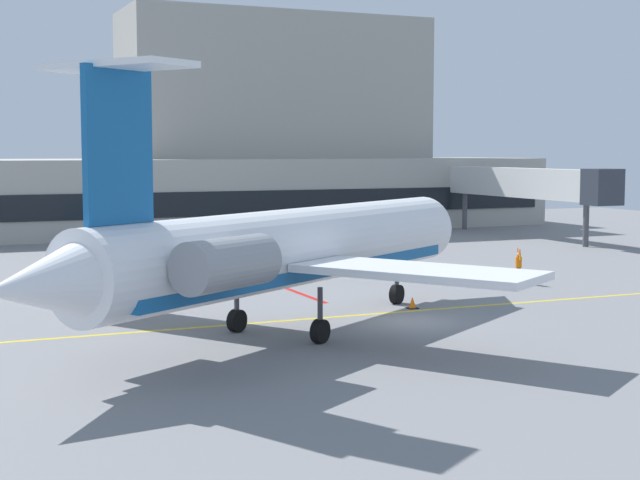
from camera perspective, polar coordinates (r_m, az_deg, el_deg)
ground at (r=39.90m, az=5.25°, el=-4.97°), size 120.00×120.00×0.11m
terminal_building at (r=87.62m, az=-5.13°, el=5.46°), size 63.07×16.23×19.86m
jet_bridge_west at (r=78.05m, az=12.58°, el=3.34°), size 2.40×20.99×5.82m
regional_jet at (r=36.31m, az=-2.08°, el=-0.53°), size 25.07×18.91×9.79m
baggage_tug at (r=48.20m, az=-14.18°, el=-2.07°), size 3.12×4.37×2.16m
pushback_tractor at (r=66.07m, az=-11.38°, el=-0.02°), size 3.39×2.30×2.17m
belt_loader at (r=60.65m, az=-11.72°, el=-0.58°), size 4.19×4.07×1.92m
marshaller at (r=51.68m, az=11.93°, el=-1.55°), size 0.38×0.81×1.89m
safety_cone_alpha at (r=42.96m, az=5.61°, el=-3.82°), size 0.47×0.47×0.55m
safety_cone_bravo at (r=41.87m, az=-14.70°, el=-4.22°), size 0.47×0.47×0.55m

